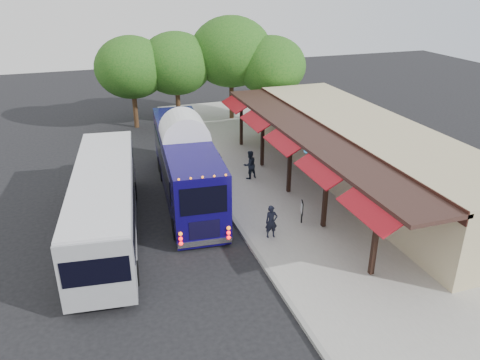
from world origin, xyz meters
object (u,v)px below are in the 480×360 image
object	(u,v)px
city_bus	(105,201)
ped_a	(271,222)
ped_b	(250,165)
ped_c	(215,159)
ped_d	(199,129)
coach_bus	(186,162)
sign_board	(302,209)

from	to	relation	value
city_bus	ped_a	world-z (taller)	city_bus
ped_b	ped_a	bearing A→B (deg)	62.97
city_bus	ped_c	distance (m)	8.43
ped_a	ped_d	bearing A→B (deg)	93.73
ped_c	ped_b	bearing A→B (deg)	129.22
coach_bus	ped_b	xyz separation A→B (m)	(3.88, 0.79, -0.99)
coach_bus	ped_a	xyz separation A→B (m)	(2.58, -5.75, -1.06)
ped_b	ped_c	distance (m)	2.24
city_bus	ped_d	world-z (taller)	city_bus
city_bus	ped_b	bearing A→B (deg)	31.01
ped_a	ped_c	xyz separation A→B (m)	(-0.38, 8.02, 0.05)
ped_a	ped_d	distance (m)	14.02
ped_b	ped_c	bearing A→B (deg)	-57.10
city_bus	ped_c	world-z (taller)	city_bus
coach_bus	sign_board	bearing A→B (deg)	-43.57
city_bus	sign_board	bearing A→B (deg)	-6.56
city_bus	sign_board	xyz separation A→B (m)	(8.81, -2.04, -0.82)
ped_d	city_bus	bearing A→B (deg)	84.12
coach_bus	city_bus	bearing A→B (deg)	-140.97
coach_bus	city_bus	size ratio (longest dim) A/B	0.98
ped_b	ped_d	size ratio (longest dim) A/B	1.03
ped_b	coach_bus	bearing A→B (deg)	-4.22
sign_board	ped_b	bearing A→B (deg)	114.10
ped_b	sign_board	xyz separation A→B (m)	(0.56, -5.80, -0.08)
ped_a	ped_b	world-z (taller)	ped_b
ped_a	ped_c	distance (m)	8.03
city_bus	ped_a	xyz separation A→B (m)	(6.94, -2.78, -0.81)
ped_a	sign_board	xyz separation A→B (m)	(1.87, 0.74, -0.01)
ped_a	coach_bus	bearing A→B (deg)	118.58
ped_c	ped_d	size ratio (longest dim) A/B	1.01
city_bus	ped_b	xyz separation A→B (m)	(8.24, 3.76, -0.74)
coach_bus	ped_a	size ratio (longest dim) A/B	7.54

